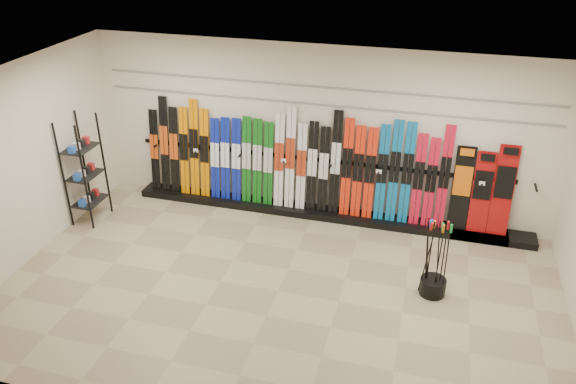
# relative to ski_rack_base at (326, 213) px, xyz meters

# --- Properties ---
(floor) EXTENTS (8.00, 8.00, 0.00)m
(floor) POSITION_rel_ski_rack_base_xyz_m (-0.22, -2.28, -0.06)
(floor) COLOR gray
(floor) RESTS_ON ground
(back_wall) EXTENTS (8.00, 0.00, 8.00)m
(back_wall) POSITION_rel_ski_rack_base_xyz_m (-0.22, 0.22, 1.44)
(back_wall) COLOR beige
(back_wall) RESTS_ON floor
(left_wall) EXTENTS (0.00, 5.00, 5.00)m
(left_wall) POSITION_rel_ski_rack_base_xyz_m (-4.22, -2.28, 1.44)
(left_wall) COLOR beige
(left_wall) RESTS_ON floor
(ceiling) EXTENTS (8.00, 8.00, 0.00)m
(ceiling) POSITION_rel_ski_rack_base_xyz_m (-0.22, -2.28, 2.94)
(ceiling) COLOR silver
(ceiling) RESTS_ON back_wall
(ski_rack_base) EXTENTS (8.00, 0.40, 0.12)m
(ski_rack_base) POSITION_rel_ski_rack_base_xyz_m (0.00, 0.00, 0.00)
(ski_rack_base) COLOR black
(ski_rack_base) RESTS_ON floor
(skis) EXTENTS (5.38, 0.24, 1.83)m
(skis) POSITION_rel_ski_rack_base_xyz_m (-0.66, 0.05, 0.88)
(skis) COLOR black
(skis) RESTS_ON ski_rack_base
(snowboards) EXTENTS (0.95, 0.23, 1.52)m
(snowboards) POSITION_rel_ski_rack_base_xyz_m (2.55, 0.07, 0.78)
(snowboards) COLOR black
(snowboards) RESTS_ON ski_rack_base
(accessory_rack) EXTENTS (0.40, 0.60, 1.89)m
(accessory_rack) POSITION_rel_ski_rack_base_xyz_m (-3.97, -1.15, 0.88)
(accessory_rack) COLOR black
(accessory_rack) RESTS_ON floor
(pole_bin) EXTENTS (0.37, 0.37, 0.25)m
(pole_bin) POSITION_rel_ski_rack_base_xyz_m (1.93, -1.74, 0.07)
(pole_bin) COLOR black
(pole_bin) RESTS_ON floor
(ski_poles) EXTENTS (0.35, 0.19, 1.18)m
(ski_poles) POSITION_rel_ski_rack_base_xyz_m (1.89, -1.76, 0.55)
(ski_poles) COLOR black
(ski_poles) RESTS_ON pole_bin
(slatwall_rail_0) EXTENTS (7.60, 0.02, 0.03)m
(slatwall_rail_0) POSITION_rel_ski_rack_base_xyz_m (-0.22, 0.20, 1.94)
(slatwall_rail_0) COLOR gray
(slatwall_rail_0) RESTS_ON back_wall
(slatwall_rail_1) EXTENTS (7.60, 0.02, 0.03)m
(slatwall_rail_1) POSITION_rel_ski_rack_base_xyz_m (-0.22, 0.20, 2.24)
(slatwall_rail_1) COLOR gray
(slatwall_rail_1) RESTS_ON back_wall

